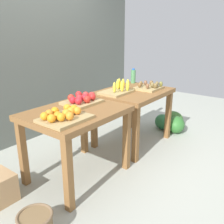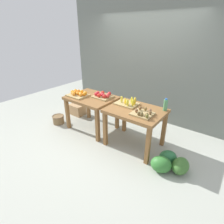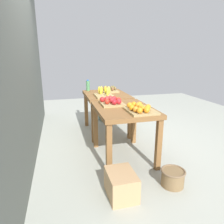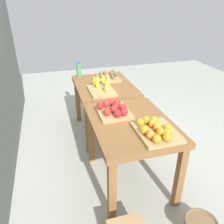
% 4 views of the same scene
% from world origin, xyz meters
% --- Properties ---
extents(ground_plane, '(8.00, 8.00, 0.00)m').
position_xyz_m(ground_plane, '(0.00, 0.00, 0.00)').
color(ground_plane, '#ABB0A3').
extents(display_table_left, '(1.04, 0.80, 0.78)m').
position_xyz_m(display_table_left, '(-0.56, 0.00, 0.67)').
color(display_table_left, brown).
rests_on(display_table_left, ground_plane).
extents(display_table_right, '(1.04, 0.80, 0.78)m').
position_xyz_m(display_table_right, '(0.56, 0.00, 0.67)').
color(display_table_right, brown).
rests_on(display_table_right, ground_plane).
extents(orange_bin, '(0.44, 0.36, 0.11)m').
position_xyz_m(orange_bin, '(-0.84, -0.13, 0.83)').
color(orange_bin, tan).
rests_on(orange_bin, display_table_left).
extents(apple_bin, '(0.40, 0.36, 0.11)m').
position_xyz_m(apple_bin, '(-0.33, 0.12, 0.83)').
color(apple_bin, tan).
rests_on(apple_bin, display_table_left).
extents(banana_crate, '(0.44, 0.32, 0.17)m').
position_xyz_m(banana_crate, '(0.32, 0.09, 0.83)').
color(banana_crate, tan).
rests_on(banana_crate, display_table_right).
extents(kiwi_bin, '(0.36, 0.32, 0.10)m').
position_xyz_m(kiwi_bin, '(0.77, -0.13, 0.82)').
color(kiwi_bin, tan).
rests_on(kiwi_bin, display_table_right).
extents(water_bottle, '(0.07, 0.07, 0.23)m').
position_xyz_m(water_bottle, '(1.00, 0.29, 0.89)').
color(water_bottle, '#4C8C59').
rests_on(water_bottle, display_table_right).
extents(watermelon_pile, '(0.61, 0.63, 0.27)m').
position_xyz_m(watermelon_pile, '(1.39, -0.24, 0.13)').
color(watermelon_pile, '#37662A').
rests_on(watermelon_pile, ground_plane).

